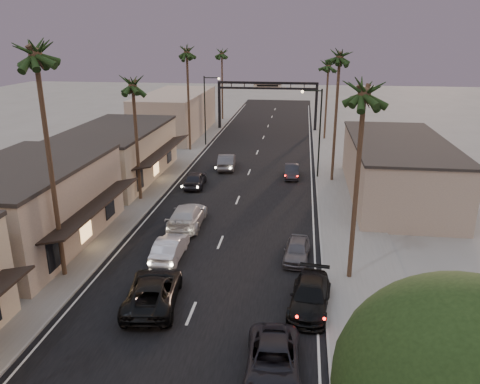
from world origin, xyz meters
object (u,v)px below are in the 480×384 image
(streetlight_right, at_px, (317,126))
(oncoming_pickup, at_px, (153,291))
(palm_ld, at_px, (187,49))
(palm_rb, at_px, (340,52))
(curbside_black, at_px, (310,296))
(palm_lc, at_px, (132,80))
(arch, at_px, (267,93))
(curbside_near, at_px, (273,361))
(streetlight_left, at_px, (207,105))
(palm_far, at_px, (222,51))
(palm_ra, at_px, (365,85))
(palm_lb, at_px, (34,47))
(oncoming_silver, at_px, (170,248))
(palm_rc, at_px, (329,62))

(streetlight_right, distance_m, oncoming_pickup, 27.32)
(streetlight_right, height_order, palm_ld, palm_ld)
(palm_ld, height_order, palm_rb, same)
(palm_rb, height_order, curbside_black, palm_rb)
(palm_lc, distance_m, curbside_black, 23.63)
(arch, height_order, curbside_near, arch)
(arch, distance_m, streetlight_left, 13.85)
(palm_far, bearing_deg, streetlight_left, -86.05)
(palm_ra, bearing_deg, palm_lc, 145.10)
(palm_ra, height_order, curbside_black, palm_ra)
(palm_lc, relative_size, palm_ld, 0.86)
(arch, bearing_deg, palm_ra, -79.41)
(palm_lb, height_order, palm_rb, palm_lb)
(palm_far, height_order, curbside_near, palm_far)
(palm_rb, bearing_deg, curbside_near, -97.85)
(streetlight_left, height_order, palm_lb, palm_lb)
(streetlight_right, xyz_separation_m, palm_ra, (1.68, -21.00, 6.11))
(palm_far, height_order, oncoming_silver, palm_far)
(palm_far, distance_m, oncoming_silver, 54.19)
(streetlight_right, bearing_deg, palm_lc, -149.89)
(streetlight_left, xyz_separation_m, palm_lc, (-1.68, -22.00, 5.14))
(streetlight_right, height_order, palm_far, palm_far)
(arch, height_order, palm_far, palm_far)
(streetlight_right, xyz_separation_m, curbside_near, (-2.34, -30.14, -4.63))
(arch, height_order, streetlight_left, streetlight_left)
(oncoming_silver, bearing_deg, curbside_near, 125.41)
(palm_lb, bearing_deg, palm_lc, 90.00)
(arch, bearing_deg, palm_rc, -34.89)
(palm_lb, relative_size, curbside_black, 3.03)
(oncoming_pickup, bearing_deg, streetlight_left, -90.30)
(palm_lb, bearing_deg, oncoming_silver, 28.74)
(palm_rb, xyz_separation_m, palm_far, (-16.90, 34.00, -0.97))
(palm_lb, distance_m, palm_ra, 17.42)
(streetlight_right, xyz_separation_m, oncoming_silver, (-9.76, -19.84, -4.59))
(arch, xyz_separation_m, streetlight_left, (-6.92, -12.00, -0.20))
(oncoming_silver, relative_size, curbside_black, 0.90)
(streetlight_right, distance_m, curbside_near, 30.58)
(palm_rc, distance_m, curbside_near, 50.26)
(arch, xyz_separation_m, streetlight_right, (6.92, -25.00, -0.20))
(palm_rc, xyz_separation_m, curbside_black, (-2.40, -43.64, -9.74))
(palm_ld, relative_size, oncoming_silver, 3.17)
(palm_lc, distance_m, oncoming_silver, 15.66)
(palm_ra, bearing_deg, streetlight_right, 94.57)
(palm_ld, bearing_deg, palm_far, 89.25)
(palm_rb, relative_size, palm_rc, 1.16)
(arch, distance_m, palm_lc, 35.41)
(oncoming_pickup, bearing_deg, curbside_black, 177.50)
(palm_rc, relative_size, curbside_black, 2.43)
(palm_lb, xyz_separation_m, palm_rc, (17.20, 42.00, -2.92))
(palm_lc, xyz_separation_m, curbside_near, (13.18, -21.14, -9.77))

